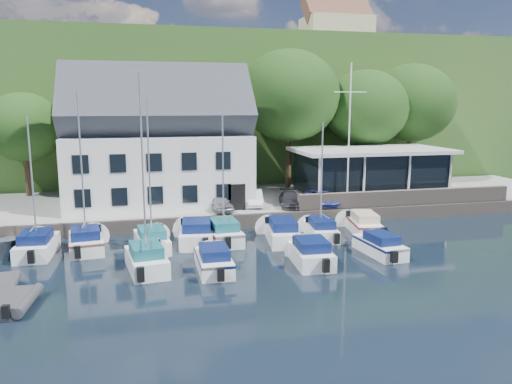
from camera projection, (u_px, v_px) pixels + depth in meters
ground at (310, 277)px, 26.16m from camera, size 180.00×180.00×0.00m
quay at (243, 203)px, 42.84m from camera, size 60.00×13.00×1.00m
quay_face at (261, 220)px, 36.61m from camera, size 60.00×0.30×1.00m
hillside at (189, 109)px, 84.16m from camera, size 160.00×75.00×16.00m
field_patch at (227, 63)px, 92.18m from camera, size 50.00×30.00×0.30m
farmhouse at (336, 30)px, 77.37m from camera, size 10.40×7.00×8.20m
harbor_building at (159, 149)px, 39.46m from camera, size 14.40×8.20×8.70m
club_pavilion at (370, 172)px, 43.42m from camera, size 13.20×7.20×4.10m
seawall at (407, 197)px, 39.49m from camera, size 18.00×0.50×1.20m
gangway at (12, 249)px, 31.09m from camera, size 1.20×6.00×1.40m
car_silver at (219, 203)px, 37.42m from camera, size 2.01×3.68×1.19m
car_white at (254, 198)px, 39.26m from camera, size 1.84×3.87×1.22m
car_dgrey at (290, 199)px, 39.00m from camera, size 2.30×4.06×1.11m
car_blue at (322, 197)px, 39.45m from camera, size 1.77×3.70×1.22m
flagpole at (349, 135)px, 38.59m from camera, size 2.64×0.20×10.99m
tree_0 at (25, 145)px, 42.70m from camera, size 6.50×6.50×8.88m
tree_1 at (98, 137)px, 43.71m from camera, size 7.39×7.39×10.09m
tree_2 at (193, 133)px, 45.74m from camera, size 7.75×7.75×10.59m
tree_3 at (289, 120)px, 46.50m from camera, size 9.43×9.43×12.88m
tree_4 at (365, 128)px, 48.26m from camera, size 8.14×8.14×11.13m
tree_5 at (410, 123)px, 50.73m from camera, size 8.70×8.70×11.89m
boat_r1_0 at (32, 179)px, 29.10m from camera, size 2.34×5.99×9.18m
boat_r1_1 at (82, 178)px, 29.99m from camera, size 2.82×5.87×9.05m
boat_r1_2 at (150, 180)px, 30.33m from camera, size 2.64×6.06×8.70m
boat_r1_3 at (196, 231)px, 32.31m from camera, size 3.02×6.42×1.57m
boat_r1_4 at (223, 171)px, 31.79m from camera, size 2.36×5.83×9.42m
boat_r1_5 at (282, 230)px, 32.87m from camera, size 2.94×7.09×1.51m
boat_r1_6 at (322, 177)px, 33.10m from camera, size 2.48×6.09×8.22m
boat_r1_7 at (363, 222)px, 35.08m from camera, size 2.91×6.60×1.45m
boat_r2_1 at (143, 185)px, 26.27m from camera, size 2.84×6.15×9.48m
boat_r2_2 at (214, 258)px, 27.04m from camera, size 1.97×5.82×1.40m
boat_r2_3 at (310, 251)px, 28.18m from camera, size 2.44×5.67×1.49m
boat_r2_4 at (380, 243)px, 29.91m from camera, size 2.22×5.75×1.35m
dinghy_1 at (11, 300)px, 22.05m from camera, size 2.28×3.46×0.77m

